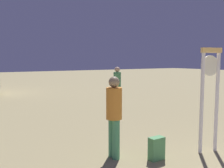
{
  "coord_description": "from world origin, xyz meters",
  "views": [
    {
      "loc": [
        -3.03,
        -0.08,
        1.84
      ],
      "look_at": [
        0.46,
        5.36,
        1.2
      ],
      "focal_mm": 38.82,
      "sensor_mm": 36.0,
      "label": 1
    }
  ],
  "objects_px": {
    "person_distant": "(117,84)",
    "person_near_clock": "(114,113)",
    "backpack": "(156,148)",
    "standing_clock": "(210,89)"
  },
  "relations": [
    {
      "from": "person_near_clock",
      "to": "backpack",
      "type": "height_order",
      "value": "person_near_clock"
    },
    {
      "from": "person_distant",
      "to": "standing_clock",
      "type": "bearing_deg",
      "value": -103.64
    },
    {
      "from": "standing_clock",
      "to": "backpack",
      "type": "bearing_deg",
      "value": 166.95
    },
    {
      "from": "backpack",
      "to": "person_distant",
      "type": "bearing_deg",
      "value": 63.82
    },
    {
      "from": "standing_clock",
      "to": "person_near_clock",
      "type": "height_order",
      "value": "standing_clock"
    },
    {
      "from": "person_near_clock",
      "to": "person_distant",
      "type": "distance_m",
      "value": 5.28
    },
    {
      "from": "person_near_clock",
      "to": "person_distant",
      "type": "relative_size",
      "value": 0.98
    },
    {
      "from": "standing_clock",
      "to": "person_near_clock",
      "type": "xyz_separation_m",
      "value": [
        -1.76,
        0.76,
        -0.42
      ]
    },
    {
      "from": "person_distant",
      "to": "person_near_clock",
      "type": "bearing_deg",
      "value": -124.57
    },
    {
      "from": "standing_clock",
      "to": "person_near_clock",
      "type": "distance_m",
      "value": 1.96
    }
  ]
}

